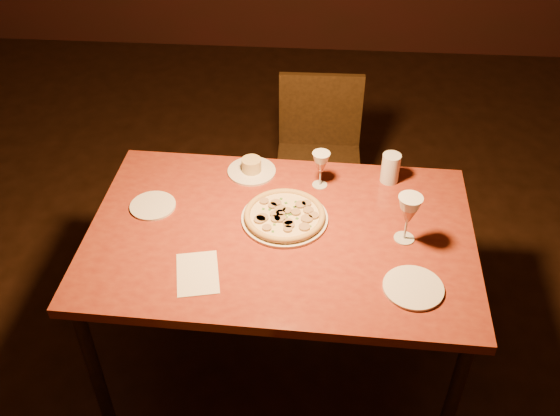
{
  "coord_description": "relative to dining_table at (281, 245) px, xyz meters",
  "views": [
    {
      "loc": [
        0.19,
        -1.49,
        2.37
      ],
      "look_at": [
        0.05,
        0.32,
        0.86
      ],
      "focal_mm": 40.0,
      "sensor_mm": 36.0,
      "label": 1
    }
  ],
  "objects": [
    {
      "name": "menu_card",
      "position": [
        -0.28,
        -0.24,
        0.07
      ],
      "size": [
        0.19,
        0.24,
        0.0
      ],
      "primitive_type": "cube",
      "rotation": [
        0.0,
        0.0,
        0.22
      ],
      "color": "beige",
      "rests_on": "dining_table"
    },
    {
      "name": "pizza_plate",
      "position": [
        0.01,
        0.07,
        0.09
      ],
      "size": [
        0.34,
        0.34,
        0.04
      ],
      "color": "silver",
      "rests_on": "dining_table"
    },
    {
      "name": "floor",
      "position": [
        -0.06,
        -0.27,
        -0.72
      ],
      "size": [
        7.0,
        7.0,
        0.0
      ],
      "primitive_type": "plane",
      "color": "black",
      "rests_on": "ground"
    },
    {
      "name": "ramekin_saucer",
      "position": [
        -0.15,
        0.37,
        0.09
      ],
      "size": [
        0.21,
        0.21,
        0.07
      ],
      "color": "silver",
      "rests_on": "dining_table"
    },
    {
      "name": "wine_glass_right",
      "position": [
        0.47,
        -0.01,
        0.17
      ],
      "size": [
        0.09,
        0.09,
        0.2
      ],
      "primitive_type": null,
      "color": "#C47151",
      "rests_on": "dining_table"
    },
    {
      "name": "side_plate_left",
      "position": [
        -0.52,
        0.11,
        0.07
      ],
      "size": [
        0.18,
        0.18,
        0.01
      ],
      "primitive_type": "cylinder",
      "color": "silver",
      "rests_on": "dining_table"
    },
    {
      "name": "side_plate_near",
      "position": [
        0.48,
        -0.26,
        0.07
      ],
      "size": [
        0.21,
        0.21,
        0.01
      ],
      "primitive_type": "cylinder",
      "color": "silver",
      "rests_on": "dining_table"
    },
    {
      "name": "dining_table",
      "position": [
        0.0,
        0.0,
        0.0
      ],
      "size": [
        1.49,
        0.98,
        0.79
      ],
      "rotation": [
        0.0,
        0.0,
        -0.03
      ],
      "color": "#93381F",
      "rests_on": "floor"
    },
    {
      "name": "chair_far",
      "position": [
        0.13,
        0.94,
        -0.21
      ],
      "size": [
        0.44,
        0.44,
        0.89
      ],
      "rotation": [
        0.0,
        0.0,
        0.02
      ],
      "color": "black",
      "rests_on": "floor"
    },
    {
      "name": "wine_glass_far",
      "position": [
        0.14,
        0.3,
        0.15
      ],
      "size": [
        0.07,
        0.07,
        0.16
      ],
      "primitive_type": null,
      "color": "#C47151",
      "rests_on": "dining_table"
    },
    {
      "name": "water_tumbler",
      "position": [
        0.43,
        0.35,
        0.13
      ],
      "size": [
        0.08,
        0.08,
        0.13
      ],
      "primitive_type": "cylinder",
      "color": "silver",
      "rests_on": "dining_table"
    }
  ]
}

